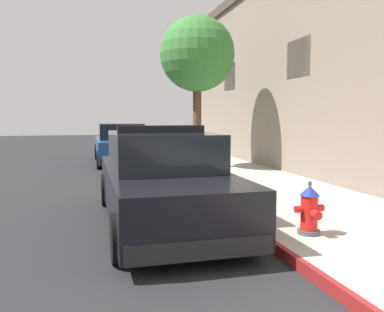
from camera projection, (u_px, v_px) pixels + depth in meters
The scene contains 7 objects.
ground_plane at pixel (17, 189), 10.64m from camera, with size 33.51×60.00×0.20m, color #232326.
sidewalk_pavement at pixel (229, 175), 12.14m from camera, with size 3.39×60.00×0.15m, color #ADA89E.
curb_painted_edge at pixel (173, 177), 11.70m from camera, with size 0.08×60.00×0.15m, color maroon.
police_cruiser at pixel (162, 180), 6.83m from camera, with size 1.94×4.84×1.68m.
parked_car_silver_ahead at pixel (120, 144), 15.80m from camera, with size 1.94×4.84×1.56m.
fire_hydrant at pixel (309, 210), 5.70m from camera, with size 0.44×0.40×0.76m.
street_tree at pixel (197, 55), 13.01m from camera, with size 2.45×2.45×4.94m.
Camera 1 is at (-2.45, -1.35, 1.83)m, focal length 37.36 mm.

